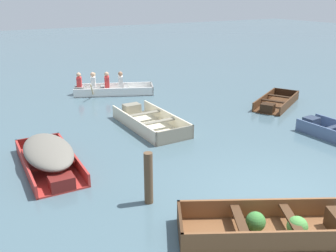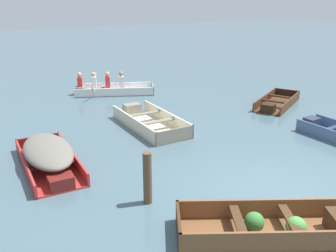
# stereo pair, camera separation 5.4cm
# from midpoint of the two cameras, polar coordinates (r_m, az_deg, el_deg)

# --- Properties ---
(ground_plane) EXTENTS (80.00, 80.00, 0.00)m
(ground_plane) POSITION_cam_midpoint_polar(r_m,az_deg,el_deg) (7.97, 16.83, -10.51)
(ground_plane) COLOR #47606B
(dinghy_wooden_brown_foreground) EXTENTS (3.06, 2.27, 0.40)m
(dinghy_wooden_brown_foreground) POSITION_cam_midpoint_polar(r_m,az_deg,el_deg) (6.80, 15.61, -14.55)
(dinghy_wooden_brown_foreground) COLOR brown
(dinghy_wooden_brown_foreground) RESTS_ON ground
(skiff_dark_varnish_mid_moored) EXTENTS (2.72, 2.09, 0.33)m
(skiff_dark_varnish_mid_moored) POSITION_cam_midpoint_polar(r_m,az_deg,el_deg) (14.14, 15.98, 3.40)
(skiff_dark_varnish_mid_moored) COLOR #4C2D19
(skiff_dark_varnish_mid_moored) RESTS_ON ground
(skiff_cream_far_moored) EXTENTS (1.25, 2.97, 0.41)m
(skiff_cream_far_moored) POSITION_cam_midpoint_polar(r_m,az_deg,el_deg) (11.57, -3.23, 0.71)
(skiff_cream_far_moored) COLOR beige
(skiff_cream_far_moored) RESTS_ON ground
(skiff_red_outer_moored) EXTENTS (1.19, 2.83, 0.61)m
(skiff_red_outer_moored) POSITION_cam_midpoint_polar(r_m,az_deg,el_deg) (9.16, -17.88, -4.14)
(skiff_red_outer_moored) COLOR #AD2D28
(skiff_red_outer_moored) RESTS_ON ground
(rowboat_white_with_crew) EXTENTS (3.28, 2.46, 0.90)m
(rowboat_white_with_crew) POSITION_cam_midpoint_polar(r_m,az_deg,el_deg) (15.43, -9.24, 5.70)
(rowboat_white_with_crew) COLOR white
(rowboat_white_with_crew) RESTS_ON ground
(mooring_post) EXTENTS (0.17, 0.17, 1.06)m
(mooring_post) POSITION_cam_midpoint_polar(r_m,az_deg,el_deg) (7.26, -3.21, -7.95)
(mooring_post) COLOR brown
(mooring_post) RESTS_ON ground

